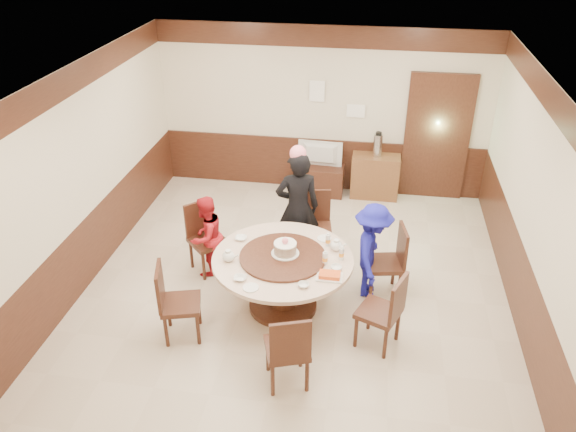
% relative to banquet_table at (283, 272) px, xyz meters
% --- Properties ---
extents(room, '(6.00, 6.04, 2.84)m').
position_rel_banquet_table_xyz_m(room, '(0.11, 0.47, 0.55)').
color(room, beige).
rests_on(room, ground).
extents(banquet_table, '(1.71, 1.71, 0.78)m').
position_rel_banquet_table_xyz_m(banquet_table, '(0.00, 0.00, 0.00)').
color(banquet_table, '#3C1D12').
rests_on(banquet_table, ground).
extents(chair_0, '(0.53, 0.52, 0.97)m').
position_rel_banquet_table_xyz_m(chair_0, '(1.25, 0.51, -0.23)').
color(chair_0, '#3C1D12').
rests_on(chair_0, ground).
extents(chair_1, '(0.50, 0.51, 0.97)m').
position_rel_banquet_table_xyz_m(chair_1, '(0.26, 1.23, -0.23)').
color(chair_1, '#3C1D12').
rests_on(chair_1, ground).
extents(chair_2, '(0.62, 0.62, 0.97)m').
position_rel_banquet_table_xyz_m(chair_2, '(-1.16, 0.68, -0.23)').
color(chair_2, '#3C1D12').
rests_on(chair_2, ground).
extents(chair_3, '(0.55, 0.54, 0.97)m').
position_rel_banquet_table_xyz_m(chair_3, '(-1.09, -0.70, -0.23)').
color(chair_3, '#3C1D12').
rests_on(chair_3, ground).
extents(chair_4, '(0.56, 0.56, 0.97)m').
position_rel_banquet_table_xyz_m(chair_4, '(0.26, -1.23, -0.23)').
color(chair_4, '#3C1D12').
rests_on(chair_4, ground).
extents(chair_5, '(0.58, 0.58, 0.97)m').
position_rel_banquet_table_xyz_m(chair_5, '(1.20, -0.48, -0.23)').
color(chair_5, '#3C1D12').
rests_on(chair_5, ground).
extents(person_standing, '(0.69, 0.55, 1.65)m').
position_rel_banquet_table_xyz_m(person_standing, '(0.02, 1.11, 0.29)').
color(person_standing, black).
rests_on(person_standing, ground).
extents(person_red, '(0.62, 0.68, 1.15)m').
position_rel_banquet_table_xyz_m(person_red, '(-1.14, 0.60, 0.04)').
color(person_red, red).
rests_on(person_red, ground).
extents(person_blue, '(0.50, 0.85, 1.30)m').
position_rel_banquet_table_xyz_m(person_blue, '(1.06, 0.47, 0.11)').
color(person_blue, '#171794').
rests_on(person_blue, ground).
extents(birthday_cake, '(0.34, 0.34, 0.22)m').
position_rel_banquet_table_xyz_m(birthday_cake, '(0.02, 0.05, 0.32)').
color(birthday_cake, white).
rests_on(birthday_cake, banquet_table).
extents(teapot_left, '(0.17, 0.15, 0.13)m').
position_rel_banquet_table_xyz_m(teapot_left, '(-0.63, -0.16, 0.28)').
color(teapot_left, white).
rests_on(teapot_left, banquet_table).
extents(teapot_right, '(0.17, 0.15, 0.13)m').
position_rel_banquet_table_xyz_m(teapot_right, '(0.62, 0.27, 0.28)').
color(teapot_right, white).
rests_on(teapot_right, banquet_table).
extents(bowl_0, '(0.15, 0.15, 0.04)m').
position_rel_banquet_table_xyz_m(bowl_0, '(-0.59, 0.32, 0.23)').
color(bowl_0, white).
rests_on(bowl_0, banquet_table).
extents(bowl_1, '(0.13, 0.13, 0.04)m').
position_rel_banquet_table_xyz_m(bowl_1, '(0.32, -0.53, 0.24)').
color(bowl_1, white).
rests_on(bowl_1, banquet_table).
extents(bowl_2, '(0.14, 0.14, 0.04)m').
position_rel_banquet_table_xyz_m(bowl_2, '(-0.40, -0.51, 0.23)').
color(bowl_2, white).
rests_on(bowl_2, banquet_table).
extents(bowl_3, '(0.14, 0.14, 0.04)m').
position_rel_banquet_table_xyz_m(bowl_3, '(0.66, -0.14, 0.24)').
color(bowl_3, white).
rests_on(bowl_3, banquet_table).
extents(saucer_near, '(0.18, 0.18, 0.01)m').
position_rel_banquet_table_xyz_m(saucer_near, '(-0.25, -0.65, 0.22)').
color(saucer_near, white).
rests_on(saucer_near, banquet_table).
extents(saucer_far, '(0.18, 0.18, 0.01)m').
position_rel_banquet_table_xyz_m(saucer_far, '(0.45, 0.50, 0.22)').
color(saucer_far, white).
rests_on(saucer_far, banquet_table).
extents(shrimp_platter, '(0.30, 0.20, 0.06)m').
position_rel_banquet_table_xyz_m(shrimp_platter, '(0.59, -0.32, 0.24)').
color(shrimp_platter, white).
rests_on(shrimp_platter, banquet_table).
extents(bottle_0, '(0.06, 0.06, 0.16)m').
position_rel_banquet_table_xyz_m(bottle_0, '(0.51, -0.06, 0.30)').
color(bottle_0, silver).
rests_on(bottle_0, banquet_table).
extents(bottle_1, '(0.06, 0.06, 0.16)m').
position_rel_banquet_table_xyz_m(bottle_1, '(0.70, 0.07, 0.30)').
color(bottle_1, silver).
rests_on(bottle_1, banquet_table).
extents(bottle_2, '(0.06, 0.06, 0.16)m').
position_rel_banquet_table_xyz_m(bottle_2, '(0.51, 0.35, 0.30)').
color(bottle_2, silver).
rests_on(bottle_2, banquet_table).
extents(tv_stand, '(0.85, 0.45, 0.50)m').
position_rel_banquet_table_xyz_m(tv_stand, '(0.09, 3.20, -0.28)').
color(tv_stand, '#3C1D12').
rests_on(tv_stand, ground).
extents(television, '(0.76, 0.14, 0.43)m').
position_rel_banquet_table_xyz_m(television, '(0.09, 3.20, 0.18)').
color(television, gray).
rests_on(television, tv_stand).
extents(side_cabinet, '(0.80, 0.40, 0.75)m').
position_rel_banquet_table_xyz_m(side_cabinet, '(1.05, 3.23, -0.16)').
color(side_cabinet, brown).
rests_on(side_cabinet, ground).
extents(thermos, '(0.15, 0.15, 0.38)m').
position_rel_banquet_table_xyz_m(thermos, '(1.05, 3.23, 0.41)').
color(thermos, silver).
rests_on(thermos, side_cabinet).
extents(notice_left, '(0.25, 0.00, 0.35)m').
position_rel_banquet_table_xyz_m(notice_left, '(-0.00, 3.41, 1.22)').
color(notice_left, white).
rests_on(notice_left, room).
extents(notice_right, '(0.30, 0.00, 0.22)m').
position_rel_banquet_table_xyz_m(notice_right, '(0.65, 3.41, 0.92)').
color(notice_right, white).
rests_on(notice_right, room).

